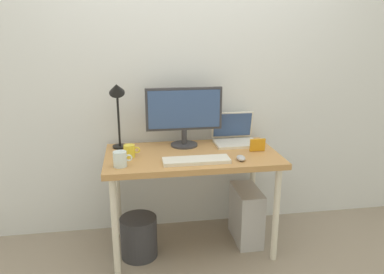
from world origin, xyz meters
TOP-DOWN VIEW (x-y plane):
  - ground_plane at (0.00, 0.00)m, footprint 6.00×6.00m
  - back_wall at (0.00, 0.38)m, footprint 4.40×0.04m
  - desk at (0.00, 0.00)m, footprint 1.21×0.64m
  - monitor at (-0.03, 0.19)m, footprint 0.56×0.20m
  - laptop at (0.36, 0.21)m, footprint 0.32×0.26m
  - desk_lamp at (-0.50, 0.19)m, footprint 0.11×0.16m
  - keyboard at (-0.00, -0.18)m, footprint 0.44×0.14m
  - mouse at (0.30, -0.20)m, footprint 0.06×0.09m
  - coffee_mug at (-0.43, -0.01)m, footprint 0.11×0.08m
  - glass_cup at (-0.49, -0.19)m, footprint 0.12×0.09m
  - photo_frame at (0.47, -0.03)m, footprint 0.11×0.02m
  - computer_tower at (0.42, 0.02)m, footprint 0.18×0.36m
  - wastebasket at (-0.39, -0.07)m, footprint 0.26×0.26m

SIDE VIEW (x-z plane):
  - ground_plane at x=0.00m, z-range 0.00..0.00m
  - wastebasket at x=-0.39m, z-range 0.00..0.30m
  - computer_tower at x=0.42m, z-range 0.00..0.42m
  - desk at x=0.00m, z-range 0.29..1.02m
  - keyboard at x=0.00m, z-range 0.73..0.76m
  - mouse at x=0.30m, z-range 0.73..0.77m
  - coffee_mug at x=-0.43m, z-range 0.73..0.82m
  - photo_frame at x=0.47m, z-range 0.73..0.83m
  - glass_cup at x=-0.49m, z-range 0.73..0.83m
  - laptop at x=0.36m, z-range 0.68..0.90m
  - monitor at x=-0.03m, z-range 0.77..1.20m
  - desk_lamp at x=-0.50m, z-range 0.84..1.35m
  - back_wall at x=0.00m, z-range 0.00..2.60m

